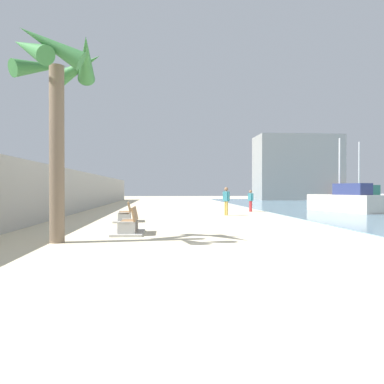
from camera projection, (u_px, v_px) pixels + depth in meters
The scene contains 11 objects.
ground_plane at pixel (181, 212), 27.81m from camera, with size 120.00×120.00×0.00m, color beige.
seawall at pixel (74, 192), 27.22m from camera, with size 0.80×64.00×2.88m, color #ADAAA3.
palm_tree at pixel (57, 84), 11.85m from camera, with size 2.99×3.03×6.38m.
bench_near at pixel (129, 227), 14.21m from camera, with size 1.12×2.11×0.98m.
bench_far at pixel (125, 217), 19.59m from camera, with size 1.23×2.16×0.98m.
person_walking at pixel (251, 199), 27.97m from camera, with size 0.32×0.47×1.55m.
person_standing at pixel (226, 199), 23.98m from camera, with size 0.38×0.42×1.74m.
boat_mid_bay at pixel (344, 201), 27.30m from camera, with size 3.07×6.27×5.20m.
boat_far_right at pixel (362, 198), 36.51m from camera, with size 2.36×5.47×6.05m.
boat_nearest at pixel (348, 195), 53.48m from camera, with size 3.60×4.53×2.08m.
harbor_building at pixel (297, 168), 57.08m from camera, with size 12.00×6.00×9.35m, color gray.
Camera 1 is at (-1.37, -9.77, 1.64)m, focal length 36.56 mm.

